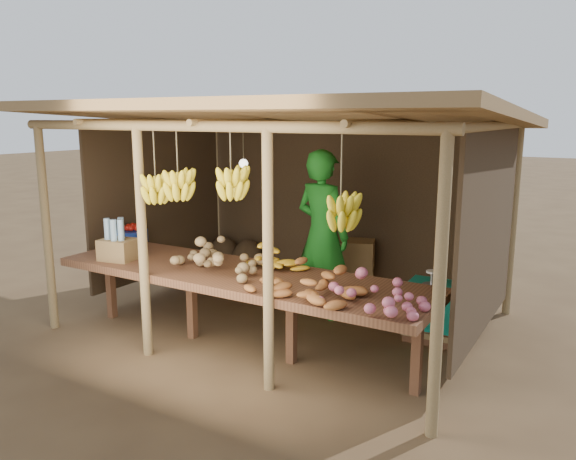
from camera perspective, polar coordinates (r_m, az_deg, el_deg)
The scene contains 13 objects.
ground at distance 6.48m, azimuth 0.00°, elevation -9.14°, with size 60.00×60.00×0.00m, color brown.
stall_structure at distance 6.00m, azimuth 0.21°, elevation 7.94°, with size 4.70×3.50×2.43m.
counter at distance 5.49m, azimuth -5.07°, elevation -4.88°, with size 3.90×1.05×0.80m.
potato_heap at distance 5.56m, azimuth -7.06°, elevation -2.13°, with size 0.98×0.59×0.37m, color #96794D, non-canonical shape.
sweet_potato_heap at distance 4.72m, azimuth 1.74°, elevation -4.57°, with size 0.91×0.55×0.36m, color #A45F2A, non-canonical shape.
onion_heap at distance 4.49m, azimuth 8.21°, elevation -5.50°, with size 0.86×0.52×0.36m, color #C96278, non-canonical shape.
banana_pile at distance 5.45m, azimuth -1.85°, elevation -2.43°, with size 0.53×0.32×0.34m, color yellow, non-canonical shape.
tomato_basin at distance 7.01m, azimuth -15.67°, elevation -0.44°, with size 0.41×0.41×0.21m.
bottle_box at distance 6.13m, azimuth -16.89°, elevation -1.38°, with size 0.40×0.34×0.45m.
vendor at distance 6.40m, azimuth 3.50°, elevation -0.42°, with size 0.70×0.46×1.93m, color #19741D.
tarp_crate at distance 6.07m, azimuth 14.86°, elevation -7.88°, with size 0.65×0.56×0.76m.
carton_stack at distance 7.34m, azimuth 5.70°, elevation -4.12°, with size 1.04×0.50×0.72m.
burlap_sacks at distance 8.20m, azimuth -5.34°, elevation -2.69°, with size 0.92×0.48×0.65m.
Camera 1 is at (3.09, -5.22, 2.28)m, focal length 35.00 mm.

